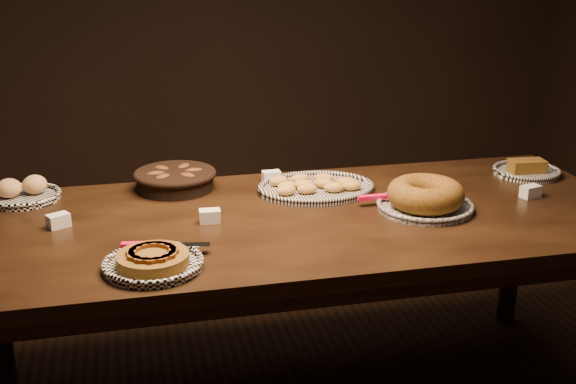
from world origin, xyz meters
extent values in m
cube|color=black|center=(0.00, 0.00, 0.72)|extent=(2.40, 1.00, 0.05)
cylinder|color=black|center=(1.08, 0.38, 0.35)|extent=(0.08, 0.08, 0.70)
torus|color=white|center=(-0.50, -0.32, 0.77)|extent=(0.29, 0.29, 0.02)
cylinder|color=#4F320F|center=(-0.50, -0.32, 0.78)|extent=(0.24, 0.24, 0.03)
cube|color=#54240E|center=(-0.45, -0.33, 0.80)|extent=(0.03, 0.07, 0.01)
cube|color=#54240E|center=(-0.45, -0.30, 0.80)|extent=(0.05, 0.07, 0.01)
cube|color=#54240E|center=(-0.47, -0.28, 0.80)|extent=(0.07, 0.06, 0.01)
cube|color=#54240E|center=(-0.49, -0.27, 0.80)|extent=(0.07, 0.03, 0.01)
cube|color=#54240E|center=(-0.52, -0.27, 0.80)|extent=(0.07, 0.05, 0.01)
cube|color=#54240E|center=(-0.55, -0.29, 0.80)|extent=(0.06, 0.07, 0.01)
cube|color=#54240E|center=(-0.56, -0.32, 0.80)|extent=(0.03, 0.07, 0.01)
cube|color=#54240E|center=(-0.55, -0.35, 0.80)|extent=(0.05, 0.07, 0.01)
cube|color=#54240E|center=(-0.54, -0.37, 0.80)|extent=(0.07, 0.06, 0.01)
cube|color=#54240E|center=(-0.51, -0.38, 0.80)|extent=(0.07, 0.03, 0.01)
cube|color=#54240E|center=(-0.48, -0.38, 0.80)|extent=(0.07, 0.05, 0.01)
cube|color=#54240E|center=(-0.46, -0.36, 0.80)|extent=(0.06, 0.07, 0.01)
cube|color=#EF0B48|center=(-0.53, -0.22, 0.78)|extent=(0.12, 0.04, 0.02)
cube|color=silver|center=(-0.40, -0.24, 0.78)|extent=(0.15, 0.06, 0.00)
torus|color=black|center=(0.13, 0.23, 0.77)|extent=(0.36, 0.36, 0.02)
ellipsoid|color=#A26E2F|center=(0.01, 0.18, 0.78)|extent=(0.09, 0.07, 0.04)
ellipsoid|color=#A26E2F|center=(0.09, 0.18, 0.78)|extent=(0.08, 0.05, 0.04)
ellipsoid|color=#A26E2F|center=(0.19, 0.18, 0.78)|extent=(0.09, 0.06, 0.04)
ellipsoid|color=#A26E2F|center=(0.26, 0.18, 0.78)|extent=(0.08, 0.05, 0.04)
ellipsoid|color=#A26E2F|center=(0.02, 0.23, 0.78)|extent=(0.09, 0.07, 0.04)
ellipsoid|color=#A26E2F|center=(0.08, 0.23, 0.78)|extent=(0.09, 0.07, 0.04)
ellipsoid|color=#A26E2F|center=(0.16, 0.23, 0.78)|extent=(0.09, 0.07, 0.04)
ellipsoid|color=#A26E2F|center=(0.25, 0.23, 0.78)|extent=(0.08, 0.06, 0.04)
ellipsoid|color=#A26E2F|center=(0.00, 0.30, 0.78)|extent=(0.08, 0.06, 0.04)
ellipsoid|color=#A26E2F|center=(0.09, 0.31, 0.78)|extent=(0.09, 0.07, 0.04)
ellipsoid|color=#A26E2F|center=(0.18, 0.29, 0.78)|extent=(0.09, 0.07, 0.04)
torus|color=black|center=(0.45, -0.05, 0.77)|extent=(0.34, 0.34, 0.02)
torus|color=brown|center=(0.45, -0.05, 0.81)|extent=(0.32, 0.32, 0.09)
cube|color=#EF0B48|center=(0.30, 0.04, 0.78)|extent=(0.12, 0.03, 0.02)
cube|color=silver|center=(0.43, 0.04, 0.78)|extent=(0.15, 0.03, 0.00)
cylinder|color=black|center=(-0.38, 0.38, 0.79)|extent=(0.38, 0.38, 0.07)
torus|color=black|center=(-0.38, 0.38, 0.81)|extent=(0.31, 0.31, 0.02)
ellipsoid|color=black|center=(-0.31, 0.38, 0.81)|extent=(0.09, 0.05, 0.04)
ellipsoid|color=black|center=(-0.34, 0.44, 0.81)|extent=(0.09, 0.11, 0.04)
ellipsoid|color=black|center=(-0.43, 0.44, 0.81)|extent=(0.10, 0.10, 0.04)
ellipsoid|color=black|center=(-0.45, 0.37, 0.81)|extent=(0.10, 0.06, 0.04)
ellipsoid|color=black|center=(-0.43, 0.33, 0.81)|extent=(0.10, 0.10, 0.04)
ellipsoid|color=black|center=(-0.34, 0.32, 0.81)|extent=(0.10, 0.11, 0.04)
torus|color=white|center=(-0.93, 0.38, 0.77)|extent=(0.26, 0.26, 0.02)
ellipsoid|color=#AD8750|center=(-0.98, 0.38, 0.80)|extent=(0.09, 0.09, 0.07)
ellipsoid|color=#AD8750|center=(-0.89, 0.41, 0.80)|extent=(0.09, 0.09, 0.07)
torus|color=black|center=(1.02, 0.24, 0.77)|extent=(0.27, 0.27, 0.02)
cube|color=#4F320F|center=(1.02, 0.24, 0.79)|extent=(0.15, 0.09, 0.05)
cube|color=white|center=(-0.30, 0.00, 0.77)|extent=(0.07, 0.05, 0.04)
cube|color=white|center=(-0.01, 0.38, 0.77)|extent=(0.07, 0.05, 0.04)
cube|color=white|center=(0.48, -0.01, 0.77)|extent=(0.07, 0.05, 0.04)
cube|color=white|center=(-0.79, 0.07, 0.77)|extent=(0.08, 0.07, 0.04)
cube|color=white|center=(0.89, -0.01, 0.77)|extent=(0.08, 0.06, 0.04)
camera|label=1|loc=(-0.55, -2.26, 1.63)|focal=45.00mm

